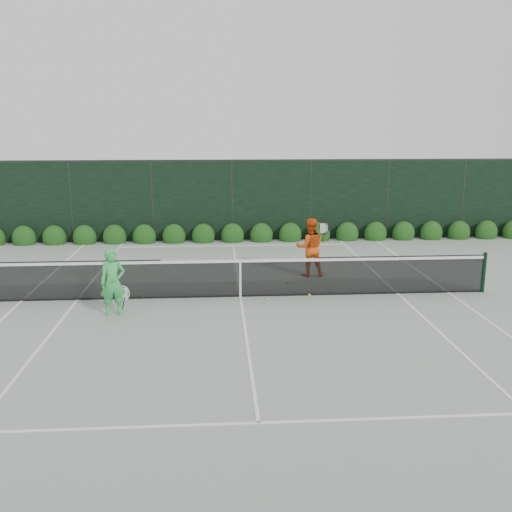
{
  "coord_description": "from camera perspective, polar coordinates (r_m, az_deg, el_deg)",
  "views": [
    {
      "loc": [
        -0.56,
        -14.03,
        4.29
      ],
      "look_at": [
        0.42,
        0.3,
        1.0
      ],
      "focal_mm": 40.0,
      "sensor_mm": 36.0,
      "label": 1
    }
  ],
  "objects": [
    {
      "name": "hedge_row",
      "position": [
        21.57,
        -2.37,
        2.06
      ],
      "size": [
        31.66,
        0.65,
        0.94
      ],
      "color": "#12390F",
      "rests_on": "ground"
    },
    {
      "name": "player_man",
      "position": [
        16.57,
        5.43,
        0.87
      ],
      "size": [
        0.91,
        0.65,
        1.7
      ],
      "rotation": [
        0.0,
        0.0,
        3.14
      ],
      "color": "#DC5012",
      "rests_on": "ground"
    },
    {
      "name": "court_lines",
      "position": [
        14.68,
        -1.57,
        -4.07
      ],
      "size": [
        11.03,
        23.83,
        0.01
      ],
      "color": "white",
      "rests_on": "ground"
    },
    {
      "name": "tennis_net",
      "position": [
        14.53,
        -1.68,
        -2.09
      ],
      "size": [
        12.9,
        0.1,
        1.07
      ],
      "color": "black",
      "rests_on": "ground"
    },
    {
      "name": "player_woman",
      "position": [
        13.5,
        -14.12,
        -2.59
      ],
      "size": [
        0.68,
        0.51,
        1.56
      ],
      "rotation": [
        0.0,
        0.0,
        0.27
      ],
      "color": "green",
      "rests_on": "ground"
    },
    {
      "name": "ground",
      "position": [
        14.68,
        -1.57,
        -4.09
      ],
      "size": [
        80.0,
        80.0,
        0.0
      ],
      "primitive_type": "plane",
      "color": "gray",
      "rests_on": "ground"
    },
    {
      "name": "tennis_balls",
      "position": [
        15.01,
        0.18,
        -3.56
      ],
      "size": [
        4.43,
        1.63,
        0.07
      ],
      "color": "#B3DA30",
      "rests_on": "ground"
    },
    {
      "name": "windscreen_fence",
      "position": [
        11.67,
        -1.05,
        -0.86
      ],
      "size": [
        32.0,
        21.07,
        3.06
      ],
      "color": "black",
      "rests_on": "ground"
    }
  ]
}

